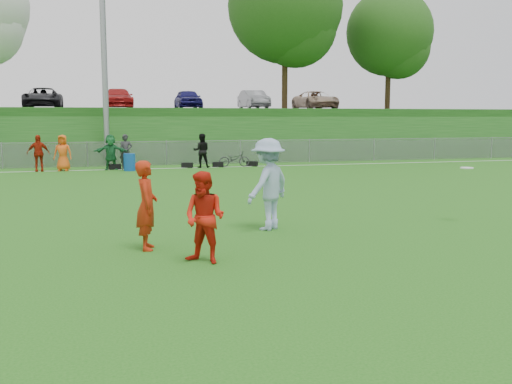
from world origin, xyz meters
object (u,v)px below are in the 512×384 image
object	(u,v)px
player_red_left	(147,205)
player_red_center	(205,218)
player_blue	(268,184)
bicycle	(234,159)
frisbee	(467,168)
recycling_bin	(129,162)

from	to	relation	value
player_red_left	player_red_center	world-z (taller)	player_red_left
player_red_center	player_blue	distance (m)	3.19
player_red_center	bicycle	bearing A→B (deg)	116.36
frisbee	bicycle	distance (m)	16.63
player_red_left	recycling_bin	xyz separation A→B (m)	(0.53, 16.55, -0.44)
bicycle	player_red_left	bearing A→B (deg)	167.23
recycling_bin	bicycle	bearing A→B (deg)	9.30
player_red_left	frisbee	bearing A→B (deg)	-77.21
player_red_left	player_red_center	size ratio (longest dim) A/B	1.07
player_blue	bicycle	xyz separation A→B (m)	(3.02, 16.15, -0.61)
frisbee	recycling_bin	xyz separation A→B (m)	(-7.06, 15.65, -0.90)
player_red_left	player_red_center	distance (m)	1.56
player_blue	recycling_bin	world-z (taller)	player_blue
frisbee	player_red_left	bearing A→B (deg)	-173.22
player_red_center	player_blue	xyz separation A→B (m)	(1.89, 2.55, 0.23)
player_red_left	player_blue	size ratio (longest dim) A/B	0.83
recycling_bin	bicycle	size ratio (longest dim) A/B	0.52
player_blue	recycling_bin	size ratio (longest dim) A/B	2.52
player_blue	recycling_bin	xyz separation A→B (m)	(-2.23, 15.29, -0.61)
frisbee	bicycle	world-z (taller)	frisbee
frisbee	recycling_bin	bearing A→B (deg)	114.27
player_red_left	player_blue	bearing A→B (deg)	-59.49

